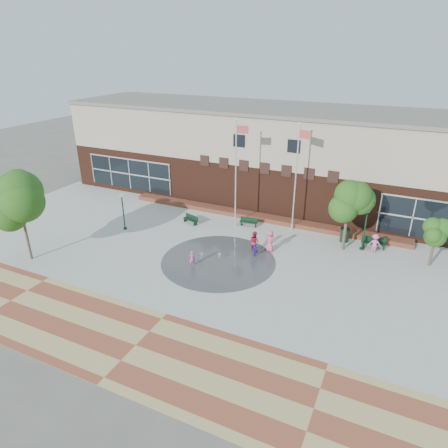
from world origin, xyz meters
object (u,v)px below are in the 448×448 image
at_px(tree_big_left, 18,199).
at_px(child_splash, 192,258).
at_px(trash_can, 344,235).
at_px(bench_left, 191,221).
at_px(flagpole_left, 236,169).
at_px(flagpole_right, 297,173).

xyz_separation_m(tree_big_left, child_splash, (11.33, 4.21, -4.17)).
height_order(trash_can, tree_big_left, tree_big_left).
bearing_deg(child_splash, bench_left, -103.88).
bearing_deg(tree_big_left, child_splash, 20.37).
bearing_deg(tree_big_left, bench_left, 54.77).
relative_size(trash_can, child_splash, 0.99).
bearing_deg(flagpole_left, bench_left, -169.72).
distance_m(trash_can, tree_big_left, 24.55).
bearing_deg(bench_left, flagpole_right, 34.36).
height_order(flagpole_left, child_splash, flagpole_left).
height_order(tree_big_left, child_splash, tree_big_left).
bearing_deg(tree_big_left, trash_can, 31.96).
xyz_separation_m(flagpole_left, trash_can, (9.15, 0.92, -4.56)).
distance_m(flagpole_left, tree_big_left, 16.46).
bearing_deg(child_splash, trash_can, 178.78).
distance_m(bench_left, child_splash, 7.50).
relative_size(flagpole_left, trash_can, 7.82).
distance_m(bench_left, tree_big_left, 13.82).
relative_size(tree_big_left, child_splash, 5.57).
height_order(flagpole_left, tree_big_left, flagpole_left).
bearing_deg(tree_big_left, flagpole_left, 46.25).
height_order(flagpole_right, child_splash, flagpole_right).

